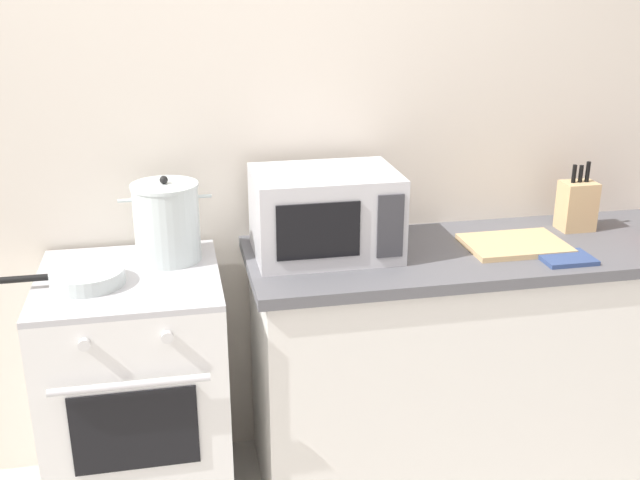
{
  "coord_description": "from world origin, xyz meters",
  "views": [
    {
      "loc": [
        -0.18,
        -1.78,
        1.88
      ],
      "look_at": [
        0.3,
        0.6,
        1.0
      ],
      "focal_mm": 42.16,
      "sensor_mm": 36.0,
      "label": 1
    }
  ],
  "objects_px": {
    "stock_pot": "(167,222)",
    "knife_block": "(577,205)",
    "oven_mitt": "(566,258)",
    "frying_pan": "(85,277)",
    "stove": "(139,396)",
    "microwave": "(325,213)",
    "cutting_board": "(515,244)"
  },
  "relations": [
    {
      "from": "stove",
      "to": "cutting_board",
      "type": "height_order",
      "value": "cutting_board"
    },
    {
      "from": "frying_pan",
      "to": "microwave",
      "type": "distance_m",
      "value": 0.83
    },
    {
      "from": "frying_pan",
      "to": "microwave",
      "type": "bearing_deg",
      "value": 8.57
    },
    {
      "from": "stove",
      "to": "cutting_board",
      "type": "distance_m",
      "value": 1.46
    },
    {
      "from": "cutting_board",
      "to": "knife_block",
      "type": "distance_m",
      "value": 0.36
    },
    {
      "from": "stove",
      "to": "microwave",
      "type": "bearing_deg",
      "value": 6.59
    },
    {
      "from": "microwave",
      "to": "frying_pan",
      "type": "bearing_deg",
      "value": -171.43
    },
    {
      "from": "stove",
      "to": "stock_pot",
      "type": "distance_m",
      "value": 0.63
    },
    {
      "from": "stock_pot",
      "to": "frying_pan",
      "type": "distance_m",
      "value": 0.34
    },
    {
      "from": "stock_pot",
      "to": "oven_mitt",
      "type": "relative_size",
      "value": 1.75
    },
    {
      "from": "stove",
      "to": "knife_block",
      "type": "height_order",
      "value": "knife_block"
    },
    {
      "from": "oven_mitt",
      "to": "cutting_board",
      "type": "bearing_deg",
      "value": 126.43
    },
    {
      "from": "stock_pot",
      "to": "knife_block",
      "type": "bearing_deg",
      "value": 0.43
    },
    {
      "from": "stove",
      "to": "oven_mitt",
      "type": "distance_m",
      "value": 1.58
    },
    {
      "from": "stock_pot",
      "to": "frying_pan",
      "type": "height_order",
      "value": "stock_pot"
    },
    {
      "from": "knife_block",
      "to": "stock_pot",
      "type": "bearing_deg",
      "value": -179.57
    },
    {
      "from": "cutting_board",
      "to": "stove",
      "type": "bearing_deg",
      "value": -179.95
    },
    {
      "from": "frying_pan",
      "to": "knife_block",
      "type": "xyz_separation_m",
      "value": [
        1.82,
        0.18,
        0.07
      ]
    },
    {
      "from": "stove",
      "to": "knife_block",
      "type": "xyz_separation_m",
      "value": [
        1.69,
        0.14,
        0.56
      ]
    },
    {
      "from": "oven_mitt",
      "to": "stock_pot",
      "type": "bearing_deg",
      "value": 168.01
    },
    {
      "from": "cutting_board",
      "to": "oven_mitt",
      "type": "xyz_separation_m",
      "value": [
        0.12,
        -0.16,
        -0.0
      ]
    },
    {
      "from": "stock_pot",
      "to": "microwave",
      "type": "distance_m",
      "value": 0.55
    },
    {
      "from": "stove",
      "to": "frying_pan",
      "type": "relative_size",
      "value": 2.11
    },
    {
      "from": "oven_mitt",
      "to": "microwave",
      "type": "bearing_deg",
      "value": 163.64
    },
    {
      "from": "stock_pot",
      "to": "oven_mitt",
      "type": "xyz_separation_m",
      "value": [
        1.36,
        -0.29,
        -0.13
      ]
    },
    {
      "from": "microwave",
      "to": "cutting_board",
      "type": "distance_m",
      "value": 0.71
    },
    {
      "from": "stock_pot",
      "to": "knife_block",
      "type": "height_order",
      "value": "stock_pot"
    },
    {
      "from": "knife_block",
      "to": "stove",
      "type": "bearing_deg",
      "value": -175.24
    },
    {
      "from": "frying_pan",
      "to": "knife_block",
      "type": "height_order",
      "value": "knife_block"
    },
    {
      "from": "stock_pot",
      "to": "oven_mitt",
      "type": "bearing_deg",
      "value": -11.99
    },
    {
      "from": "stock_pot",
      "to": "microwave",
      "type": "relative_size",
      "value": 0.63
    },
    {
      "from": "stock_pot",
      "to": "cutting_board",
      "type": "height_order",
      "value": "stock_pot"
    }
  ]
}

